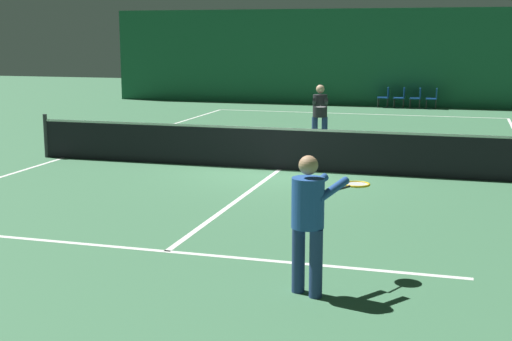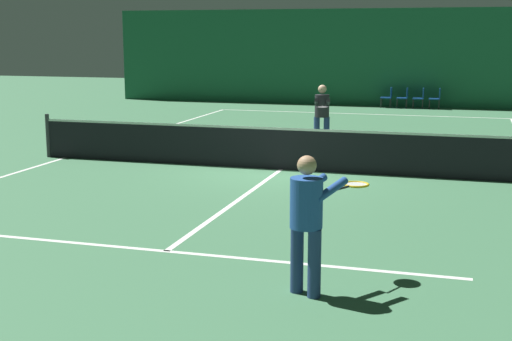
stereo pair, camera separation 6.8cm
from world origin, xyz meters
The scene contains 14 objects.
ground_plane centered at (0.00, 0.00, 0.00)m, with size 60.00×60.00×0.00m, color #3D704C.
backdrop_curtain centered at (0.00, 15.18, 2.03)m, with size 23.00×0.12×4.06m.
court_line_baseline_far centered at (0.00, 11.90, 0.00)m, with size 11.00×0.10×0.00m.
court_line_service_far centered at (0.00, 6.40, 0.00)m, with size 8.25×0.10×0.00m.
court_line_service_near centered at (0.00, -6.40, 0.00)m, with size 8.25×0.10×0.00m.
court_line_sideline_left centered at (-5.50, 0.00, 0.00)m, with size 0.10×23.80×0.00m.
court_line_centre centered at (0.00, 0.00, 0.00)m, with size 0.10×12.80×0.00m.
tennis_net centered at (0.00, 0.00, 0.51)m, with size 12.00×0.10×1.07m.
player_near centered at (2.26, -7.45, 0.96)m, with size 0.91×1.36×1.65m.
player_far centered at (0.24, 3.39, 0.98)m, with size 0.63×1.40×1.68m.
courtside_chair_0 centered at (0.78, 14.63, 0.49)m, with size 0.44×0.44×0.84m.
courtside_chair_1 centered at (1.43, 14.63, 0.49)m, with size 0.44×0.44×0.84m.
courtside_chair_2 centered at (2.08, 14.63, 0.49)m, with size 0.44×0.44×0.84m.
courtside_chair_3 centered at (2.73, 14.63, 0.49)m, with size 0.44×0.44×0.84m.
Camera 1 is at (3.88, -15.26, 2.99)m, focal length 50.00 mm.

